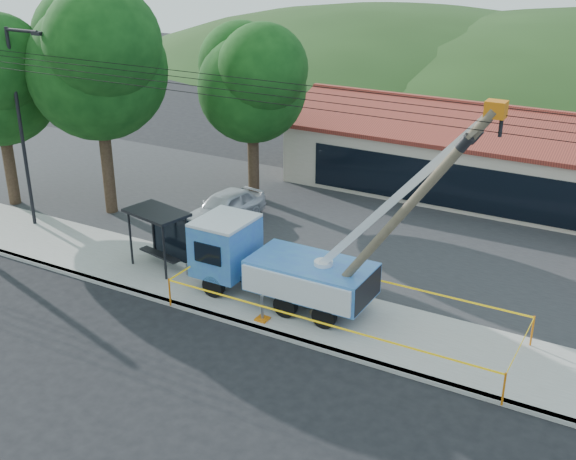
% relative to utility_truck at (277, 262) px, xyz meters
% --- Properties ---
extents(ground, '(120.00, 120.00, 0.00)m').
position_rel_utility_truck_xyz_m(ground, '(0.49, -4.23, -1.62)').
color(ground, black).
rests_on(ground, ground).
extents(curb, '(60.00, 0.25, 0.15)m').
position_rel_utility_truck_xyz_m(curb, '(0.49, -2.13, -1.55)').
color(curb, gray).
rests_on(curb, ground).
extents(sidewalk, '(60.00, 4.00, 0.15)m').
position_rel_utility_truck_xyz_m(sidewalk, '(0.49, -0.23, -1.55)').
color(sidewalk, gray).
rests_on(sidewalk, ground).
extents(parking_lot, '(60.00, 12.00, 0.10)m').
position_rel_utility_truck_xyz_m(parking_lot, '(0.49, 7.77, -1.57)').
color(parking_lot, '#28282B').
rests_on(parking_lot, ground).
extents(strip_mall, '(22.50, 8.53, 4.67)m').
position_rel_utility_truck_xyz_m(strip_mall, '(4.49, 15.75, 0.26)').
color(strip_mall, '#BBAB94').
rests_on(strip_mall, ground).
extents(streetlight, '(2.13, 0.22, 9.00)m').
position_rel_utility_truck_xyz_m(streetlight, '(-13.29, 0.77, 3.68)').
color(streetlight, black).
rests_on(streetlight, ground).
extents(tree_west_near, '(7.56, 6.72, 10.80)m').
position_rel_utility_truck_xyz_m(tree_west_near, '(-11.51, 3.77, 5.90)').
color(tree_west_near, '#332316').
rests_on(tree_west_near, ground).
extents(tree_lot, '(6.30, 5.60, 8.94)m').
position_rel_utility_truck_xyz_m(tree_lot, '(-6.51, 8.77, 4.59)').
color(tree_lot, '#332316').
rests_on(tree_lot, ground).
extents(hill_west, '(78.40, 56.00, 28.00)m').
position_rel_utility_truck_xyz_m(hill_west, '(-14.51, 50.77, -1.62)').
color(hill_west, '#1B3312').
rests_on(hill_west, ground).
extents(utility_truck, '(10.86, 3.69, 8.24)m').
position_rel_utility_truck_xyz_m(utility_truck, '(0.00, 0.00, 0.00)').
color(utility_truck, black).
rests_on(utility_truck, ground).
extents(leaning_pole, '(5.85, 1.69, 8.17)m').
position_rel_utility_truck_xyz_m(leaning_pole, '(4.72, -0.33, 2.92)').
color(leaning_pole, brown).
rests_on(leaning_pole, ground).
extents(bus_shelter, '(2.75, 2.01, 2.41)m').
position_rel_utility_truck_xyz_m(bus_shelter, '(-5.47, 0.17, 0.28)').
color(bus_shelter, black).
rests_on(bus_shelter, ground).
extents(caution_tape, '(12.04, 3.76, 1.09)m').
position_rel_utility_truck_xyz_m(caution_tape, '(2.89, -0.57, -0.66)').
color(caution_tape, '#D3650B').
rests_on(caution_tape, ground).
extents(car_silver, '(2.32, 4.61, 1.51)m').
position_rel_utility_truck_xyz_m(car_silver, '(-5.94, 5.34, -1.62)').
color(car_silver, silver).
rests_on(car_silver, ground).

